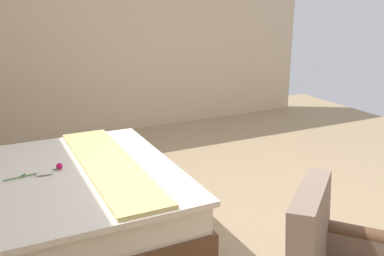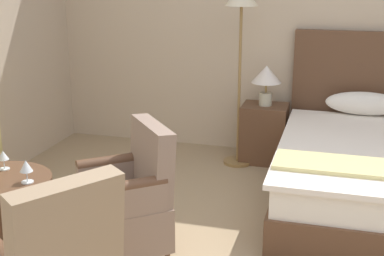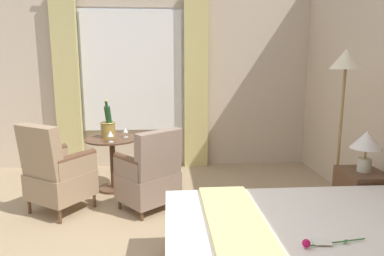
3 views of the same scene
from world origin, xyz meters
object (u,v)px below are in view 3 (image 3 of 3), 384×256
at_px(bedside_lamp, 366,143).
at_px(floor_lamp_brass, 344,82).
at_px(nightstand, 361,200).
at_px(armchair_facing_bed, 56,173).
at_px(champagne_bucket, 108,127).
at_px(armchair_by_window, 150,175).
at_px(side_table_round, 113,158).
at_px(wine_glass_near_bucket, 110,134).
at_px(wine_glass_near_edge, 125,131).

height_order(bedside_lamp, floor_lamp_brass, floor_lamp_brass).
bearing_deg(nightstand, floor_lamp_brass, -149.77).
bearing_deg(nightstand, armchair_facing_bed, -100.97).
distance_m(champagne_bucket, armchair_facing_bed, 0.92).
distance_m(bedside_lamp, armchair_by_window, 2.21).
height_order(side_table_round, wine_glass_near_bucket, wine_glass_near_bucket).
distance_m(wine_glass_near_bucket, armchair_facing_bed, 0.76).
bearing_deg(armchair_facing_bed, side_table_round, 142.82).
height_order(armchair_by_window, armchair_facing_bed, armchair_facing_bed).
distance_m(nightstand, wine_glass_near_bucket, 2.80).
relative_size(nightstand, champagne_bucket, 1.20).
height_order(side_table_round, armchair_by_window, armchair_by_window).
bearing_deg(bedside_lamp, champagne_bucket, -116.61).
xyz_separation_m(bedside_lamp, floor_lamp_brass, (-0.24, -0.14, 0.56)).
xyz_separation_m(floor_lamp_brass, wine_glass_near_bucket, (-0.80, -2.42, -0.65)).
bearing_deg(side_table_round, wine_glass_near_edge, 106.43).
bearing_deg(champagne_bucket, nightstand, 63.39).
xyz_separation_m(wine_glass_near_bucket, wine_glass_near_edge, (-0.26, 0.15, -0.01)).
relative_size(nightstand, bedside_lamp, 1.47).
bearing_deg(side_table_round, wine_glass_near_bucket, 5.55).
bearing_deg(armchair_by_window, bedside_lamp, 73.83).
xyz_separation_m(bedside_lamp, wine_glass_near_bucket, (-1.04, -2.56, -0.09)).
height_order(bedside_lamp, armchair_by_window, bedside_lamp).
distance_m(champagne_bucket, wine_glass_near_bucket, 0.29).
bearing_deg(side_table_round, bedside_lamp, 64.15).
height_order(wine_glass_near_bucket, wine_glass_near_edge, wine_glass_near_bucket).
distance_m(floor_lamp_brass, wine_glass_near_bucket, 2.63).
bearing_deg(champagne_bucket, wine_glass_near_bucket, 14.50).
xyz_separation_m(side_table_round, armchair_by_window, (0.65, 0.51, -0.03)).
distance_m(nightstand, champagne_bucket, 2.98).
relative_size(nightstand, side_table_round, 0.86).
distance_m(side_table_round, armchair_by_window, 0.82).
xyz_separation_m(champagne_bucket, wine_glass_near_bucket, (0.27, 0.07, -0.04)).
height_order(nightstand, bedside_lamp, bedside_lamp).
bearing_deg(floor_lamp_brass, wine_glass_near_bucket, -108.39).
height_order(nightstand, wine_glass_near_bucket, wine_glass_near_bucket).
xyz_separation_m(wine_glass_near_bucket, armchair_by_window, (0.44, 0.49, -0.38)).
bearing_deg(armchair_by_window, champagne_bucket, -142.12).
bearing_deg(bedside_lamp, nightstand, 0.00).
relative_size(bedside_lamp, armchair_facing_bed, 0.40).
bearing_deg(wine_glass_near_bucket, armchair_facing_bed, -49.09).
relative_size(side_table_round, armchair_facing_bed, 0.68).
xyz_separation_m(nightstand, armchair_by_window, (-0.60, -2.07, 0.10)).
height_order(wine_glass_near_edge, armchair_facing_bed, armchair_facing_bed).
xyz_separation_m(floor_lamp_brass, side_table_round, (-1.01, -2.44, -1.00)).
xyz_separation_m(nightstand, side_table_round, (-1.25, -2.58, 0.13)).
bearing_deg(wine_glass_near_edge, wine_glass_near_bucket, -29.97).
height_order(champagne_bucket, wine_glass_near_bucket, champagne_bucket).
bearing_deg(bedside_lamp, armchair_facing_bed, -100.97).
xyz_separation_m(side_table_round, armchair_facing_bed, (0.65, -0.50, 0.02)).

